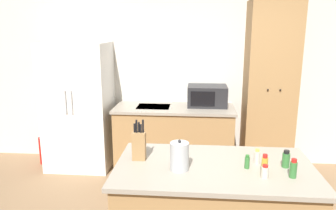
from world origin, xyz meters
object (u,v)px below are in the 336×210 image
object	(u,v)px
refrigerator	(79,106)
spice_bottle_orange_cap	(247,162)
fire_extinguisher	(44,150)
kettle	(179,156)
spice_bottle_short_red	(265,172)
spice_bottle_amber_oil	(257,157)
spice_bottle_pale_salt	(286,159)
pantry_cabinet	(269,89)
knife_block	(139,145)
spice_bottle_tall_dark	(293,169)
microwave	(207,96)
spice_bottle_green_herb	(265,165)

from	to	relation	value
refrigerator	spice_bottle_orange_cap	size ratio (longest dim) A/B	16.22
fire_extinguisher	kettle	bearing A→B (deg)	-43.83
spice_bottle_short_red	fire_extinguisher	distance (m)	3.47
kettle	fire_extinguisher	distance (m)	2.97
spice_bottle_amber_oil	spice_bottle_pale_salt	size ratio (longest dim) A/B	0.88
pantry_cabinet	knife_block	world-z (taller)	pantry_cabinet
spice_bottle_tall_dark	spice_bottle_short_red	xyz separation A→B (m)	(-0.20, -0.02, -0.02)
knife_block	fire_extinguisher	world-z (taller)	knife_block
spice_bottle_short_red	spice_bottle_orange_cap	distance (m)	0.18
knife_block	spice_bottle_pale_salt	xyz separation A→B (m)	(1.15, -0.05, -0.06)
spice_bottle_short_red	kettle	distance (m)	0.63
spice_bottle_pale_salt	knife_block	bearing A→B (deg)	177.51
pantry_cabinet	spice_bottle_short_red	size ratio (longest dim) A/B	22.84
refrigerator	microwave	bearing A→B (deg)	3.95
knife_block	fire_extinguisher	bearing A→B (deg)	133.58
kettle	spice_bottle_amber_oil	bearing A→B (deg)	15.65
microwave	spice_bottle_green_herb	bearing A→B (deg)	-80.36
pantry_cabinet	spice_bottle_pale_salt	world-z (taller)	pantry_cabinet
knife_block	spice_bottle_tall_dark	size ratio (longest dim) A/B	2.35
spice_bottle_green_herb	spice_bottle_orange_cap	world-z (taller)	spice_bottle_green_herb
fire_extinguisher	spice_bottle_green_herb	bearing A→B (deg)	-36.56
pantry_cabinet	spice_bottle_orange_cap	distance (m)	2.08
spice_bottle_short_red	spice_bottle_amber_oil	xyz separation A→B (m)	(-0.01, 0.26, 0.01)
refrigerator	knife_block	xyz separation A→B (m)	(1.16, -1.82, 0.14)
kettle	fire_extinguisher	xyz separation A→B (m)	(-2.07, 1.98, -0.79)
knife_block	spice_bottle_amber_oil	world-z (taller)	knife_block
microwave	spice_bottle_pale_salt	world-z (taller)	microwave
knife_block	kettle	xyz separation A→B (m)	(0.34, -0.16, -0.02)
knife_block	spice_bottle_pale_salt	world-z (taller)	knife_block
spice_bottle_green_herb	kettle	bearing A→B (deg)	178.75
spice_bottle_green_herb	spice_bottle_pale_salt	world-z (taller)	spice_bottle_green_herb
kettle	refrigerator	bearing A→B (deg)	127.12
pantry_cabinet	microwave	xyz separation A→B (m)	(-0.81, 0.04, -0.11)
pantry_cabinet	kettle	world-z (taller)	pantry_cabinet
microwave	spice_bottle_green_herb	world-z (taller)	microwave
pantry_cabinet	spice_bottle_amber_oil	world-z (taller)	pantry_cabinet
refrigerator	spice_bottle_green_herb	bearing A→B (deg)	-43.17
spice_bottle_amber_oil	spice_bottle_orange_cap	distance (m)	0.14
microwave	spice_bottle_tall_dark	xyz separation A→B (m)	(0.55, -2.17, -0.07)
microwave	spice_bottle_pale_salt	bearing A→B (deg)	-74.65
spice_bottle_tall_dark	spice_bottle_green_herb	xyz separation A→B (m)	(-0.19, 0.05, 0.00)
spice_bottle_green_herb	spice_bottle_orange_cap	distance (m)	0.14
spice_bottle_short_red	spice_bottle_tall_dark	bearing A→B (deg)	6.26
pantry_cabinet	spice_bottle_amber_oil	bearing A→B (deg)	-104.13
spice_bottle_short_red	fire_extinguisher	size ratio (longest dim) A/B	0.21
microwave	spice_bottle_tall_dark	bearing A→B (deg)	-75.73
refrigerator	microwave	world-z (taller)	refrigerator
spice_bottle_green_herb	spice_bottle_short_red	bearing A→B (deg)	-98.08
microwave	kettle	distance (m)	2.12
spice_bottle_green_herb	fire_extinguisher	distance (m)	3.44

